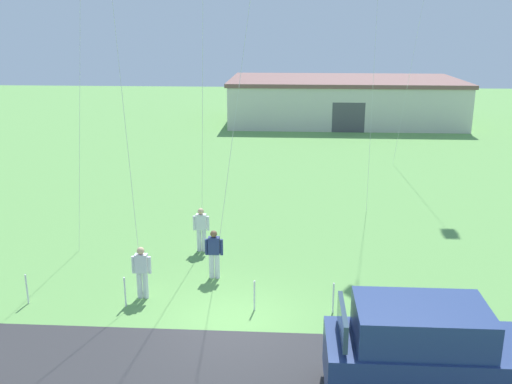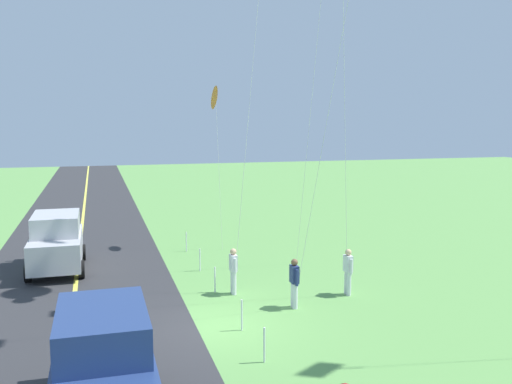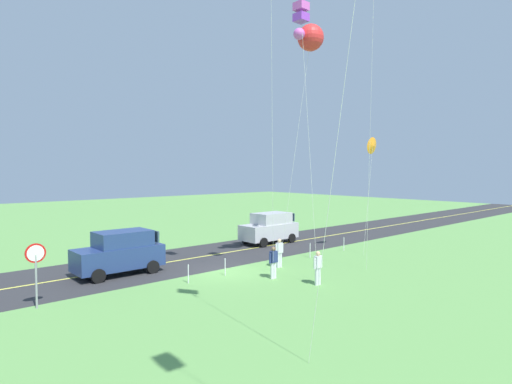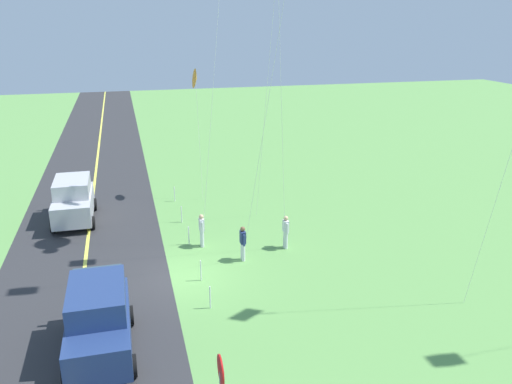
% 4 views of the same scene
% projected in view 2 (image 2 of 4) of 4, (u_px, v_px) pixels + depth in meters
% --- Properties ---
extents(ground_plane, '(120.00, 120.00, 0.10)m').
position_uv_depth(ground_plane, '(214.00, 328.00, 16.34)').
color(ground_plane, '#60994C').
extents(asphalt_road, '(120.00, 7.00, 0.00)m').
position_uv_depth(asphalt_road, '(70.00, 341.00, 15.23)').
color(asphalt_road, '#2D2D30').
rests_on(asphalt_road, ground).
extents(road_centre_stripe, '(120.00, 0.16, 0.00)m').
position_uv_depth(road_centre_stripe, '(70.00, 341.00, 15.23)').
color(road_centre_stripe, '#E5E04C').
rests_on(road_centre_stripe, asphalt_road).
extents(car_suv_foreground, '(4.40, 2.12, 2.24)m').
position_uv_depth(car_suv_foreground, '(103.00, 365.00, 11.10)').
color(car_suv_foreground, navy).
rests_on(car_suv_foreground, ground).
extents(car_parked_west_near, '(4.40, 2.12, 2.24)m').
position_uv_depth(car_parked_west_near, '(57.00, 241.00, 22.32)').
color(car_parked_west_near, '#B7B7BC').
rests_on(car_parked_west_near, ground).
extents(person_adult_near, '(0.58, 0.22, 1.60)m').
position_uv_depth(person_adult_near, '(233.00, 269.00, 19.25)').
color(person_adult_near, silver).
rests_on(person_adult_near, ground).
extents(person_adult_companion, '(0.58, 0.22, 1.60)m').
position_uv_depth(person_adult_companion, '(294.00, 281.00, 17.83)').
color(person_adult_companion, silver).
rests_on(person_adult_companion, ground).
extents(person_child_watcher, '(0.58, 0.22, 1.60)m').
position_uv_depth(person_child_watcher, '(348.00, 270.00, 19.16)').
color(person_child_watcher, silver).
rests_on(person_child_watcher, ground).
extents(kite_green_far, '(1.51, 0.36, 7.53)m').
position_uv_depth(kite_green_far, '(216.00, 98.00, 25.87)').
color(kite_green_far, silver).
rests_on(kite_green_far, ground).
extents(fence_post_0, '(0.05, 0.05, 0.90)m').
position_uv_depth(fence_post_0, '(186.00, 242.00, 25.51)').
color(fence_post_0, silver).
rests_on(fence_post_0, ground).
extents(fence_post_1, '(0.05, 0.05, 0.90)m').
position_uv_depth(fence_post_1, '(200.00, 260.00, 22.24)').
color(fence_post_1, silver).
rests_on(fence_post_1, ground).
extents(fence_post_2, '(0.05, 0.05, 0.90)m').
position_uv_depth(fence_post_2, '(215.00, 280.00, 19.49)').
color(fence_post_2, silver).
rests_on(fence_post_2, ground).
extents(fence_post_3, '(0.05, 0.05, 0.90)m').
position_uv_depth(fence_post_3, '(242.00, 315.00, 15.96)').
color(fence_post_3, silver).
rests_on(fence_post_3, ground).
extents(fence_post_4, '(0.05, 0.05, 0.90)m').
position_uv_depth(fence_post_4, '(264.00, 345.00, 13.85)').
color(fence_post_4, silver).
rests_on(fence_post_4, ground).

